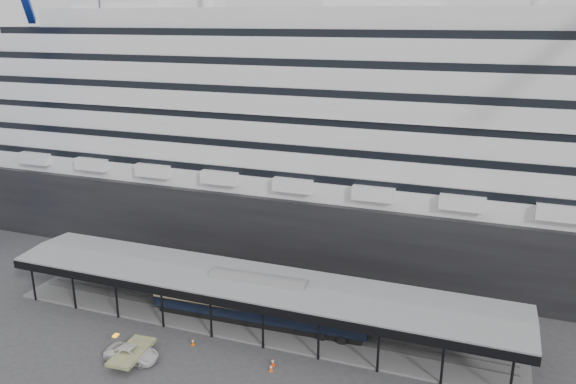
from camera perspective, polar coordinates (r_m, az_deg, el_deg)
name	(u,v)px	position (r m, az deg, el deg)	size (l,w,h in m)	color
ground	(233,347)	(58.82, -5.59, -15.38)	(200.00, 200.00, 0.00)	#363639
cruise_ship	(327,116)	(80.57, 3.98, 7.74)	(130.00, 30.00, 43.90)	black
platform_canopy	(253,303)	(61.51, -3.61, -11.20)	(56.00, 9.18, 5.30)	slate
port_truck	(132,354)	(58.22, -15.58, -15.53)	(2.40, 5.21, 1.45)	silver
pullman_carriage	(259,300)	(61.03, -2.98, -10.93)	(23.99, 4.01, 23.46)	black
traffic_cone_left	(193,342)	(59.43, -9.65, -14.77)	(0.40, 0.40, 0.74)	#D7580B
traffic_cone_mid	(273,362)	(55.69, -1.56, -16.88)	(0.46, 0.46, 0.80)	red
traffic_cone_right	(271,368)	(55.02, -1.74, -17.41)	(0.49, 0.49, 0.71)	#FA5A0D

